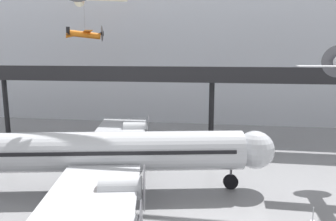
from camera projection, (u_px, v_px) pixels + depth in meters
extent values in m
cube|color=silver|center=(214.00, 47.00, 54.60)|extent=(140.00, 3.00, 25.67)
cube|color=black|center=(212.00, 78.00, 42.22)|extent=(110.00, 3.20, 0.90)
cube|color=black|center=(212.00, 71.00, 40.55)|extent=(110.00, 0.12, 1.10)
cylinder|color=black|center=(6.00, 106.00, 48.52)|extent=(0.70, 0.70, 8.17)
cylinder|color=black|center=(211.00, 112.00, 43.93)|extent=(0.70, 0.70, 8.17)
cylinder|color=#B7BABF|center=(97.00, 152.00, 27.85)|extent=(25.09, 8.15, 3.37)
sphere|color=#B7BABF|center=(255.00, 150.00, 28.40)|extent=(3.31, 3.31, 3.31)
cube|color=black|center=(97.00, 148.00, 27.79)|extent=(23.39, 7.88, 0.30)
cube|color=#B7BABF|center=(119.00, 133.00, 37.51)|extent=(8.77, 16.75, 0.28)
cube|color=#B7BABF|center=(84.00, 215.00, 18.52)|extent=(8.77, 16.75, 0.28)
cylinder|color=#B7BABF|center=(133.00, 140.00, 34.13)|extent=(3.16, 2.15, 1.62)
cylinder|color=#4C4C51|center=(148.00, 140.00, 34.19)|extent=(0.66, 3.03, 3.08)
cylinder|color=#B7BABF|center=(136.00, 129.00, 39.45)|extent=(3.16, 2.15, 1.62)
cylinder|color=#4C4C51|center=(149.00, 129.00, 39.52)|extent=(0.66, 3.03, 3.08)
cylinder|color=#B7BABF|center=(121.00, 188.00, 22.03)|extent=(3.16, 2.15, 1.62)
cylinder|color=#4C4C51|center=(144.00, 188.00, 22.09)|extent=(0.66, 3.03, 3.08)
cylinder|color=#4C4C51|center=(231.00, 175.00, 28.71)|extent=(0.20, 0.20, 1.21)
cylinder|color=black|center=(231.00, 182.00, 28.82)|extent=(1.35, 0.63, 1.30)
cylinder|color=#4C4C51|center=(106.00, 167.00, 30.91)|extent=(0.20, 0.20, 1.21)
cylinder|color=black|center=(106.00, 173.00, 31.02)|extent=(1.35, 0.63, 1.30)
cylinder|color=#4C4C51|center=(96.00, 190.00, 25.60)|extent=(0.20, 0.20, 1.21)
cylinder|color=black|center=(96.00, 197.00, 25.70)|extent=(1.35, 0.63, 1.30)
cone|color=beige|center=(79.00, 1.00, 29.30)|extent=(1.44, 1.75, 1.08)
cylinder|color=orange|center=(85.00, 35.00, 46.93)|extent=(4.26, 2.76, 1.30)
cone|color=black|center=(101.00, 33.00, 47.59)|extent=(0.99, 1.03, 0.80)
cylinder|color=#4C4C51|center=(102.00, 33.00, 47.63)|extent=(1.08, 2.07, 2.30)
cone|color=orange|center=(70.00, 36.00, 46.33)|extent=(1.42, 1.22, 0.86)
cube|color=orange|center=(87.00, 32.00, 46.94)|extent=(3.87, 6.22, 0.10)
cube|color=black|center=(68.00, 31.00, 46.12)|extent=(0.49, 0.29, 1.06)
cube|color=black|center=(68.00, 34.00, 46.21)|extent=(1.51, 2.28, 0.06)
cylinder|color=slate|center=(84.00, 8.00, 46.30)|extent=(0.04, 0.04, 6.52)
cylinder|color=#B2B5BA|center=(313.00, 221.00, 23.33)|extent=(0.36, 0.36, 0.04)
cylinder|color=#B2B5BA|center=(313.00, 214.00, 23.24)|extent=(0.07, 0.07, 0.95)
sphere|color=#B2B5BA|center=(314.00, 208.00, 23.16)|extent=(0.10, 0.10, 0.10)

